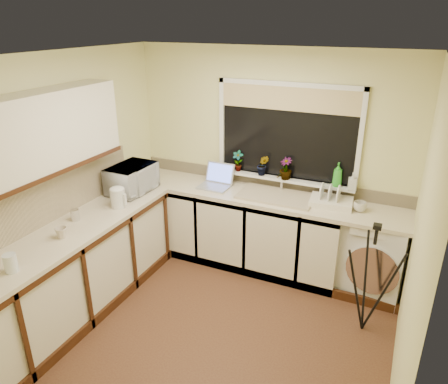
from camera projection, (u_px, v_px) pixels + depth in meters
floor at (213, 326)px, 4.03m from camera, size 3.20×3.20×0.00m
ceiling at (209, 57)px, 3.09m from camera, size 3.20×3.20×0.00m
wall_back at (269, 159)px, 4.82m from camera, size 3.20×0.00×3.20m
wall_front at (89, 315)px, 2.30m from camera, size 3.20×0.00×3.20m
wall_left at (66, 181)px, 4.17m from camera, size 0.00×3.00×3.00m
wall_right at (417, 249)px, 2.94m from camera, size 0.00×3.00×3.00m
base_cabinet_back at (232, 226)px, 4.99m from camera, size 2.55×0.60×0.86m
base_cabinet_left at (79, 272)px, 4.11m from camera, size 0.54×2.40×0.86m
worktop_back at (259, 196)px, 4.70m from camera, size 3.20×0.60×0.04m
worktop_left at (72, 231)px, 3.94m from camera, size 0.60×2.40×0.04m
upper_cabinet at (31, 137)px, 3.51m from camera, size 0.28×1.90×0.70m
splashback_left at (45, 201)px, 3.95m from camera, size 0.02×2.40×0.45m
splashback_back at (268, 180)px, 4.90m from camera, size 3.20×0.02×0.14m
window_glass at (287, 133)px, 4.60m from camera, size 1.50×0.02×1.00m
window_blind at (288, 99)px, 4.44m from camera, size 1.50×0.02×0.25m
windowsill at (283, 179)px, 4.75m from camera, size 1.60×0.14×0.03m
sink at (276, 196)px, 4.61m from camera, size 0.82×0.46×0.03m
faucet at (282, 182)px, 4.72m from camera, size 0.03×0.03×0.24m
washing_machine at (376, 254)px, 4.40m from camera, size 0.70×0.68×0.88m
laptop at (217, 180)px, 4.90m from camera, size 0.35×0.35×0.25m
kettle at (118, 198)px, 4.34m from camera, size 0.15×0.15×0.20m
dish_rack at (331, 202)px, 4.42m from camera, size 0.46×0.36×0.06m
tripod at (369, 279)px, 3.78m from camera, size 0.64×0.64×1.10m
glass_jug at (11, 263)px, 3.24m from camera, size 0.10×0.10×0.15m
steel_jar at (75, 215)px, 4.07m from camera, size 0.08×0.08×0.11m
microwave at (132, 179)px, 4.71m from camera, size 0.39×0.56×0.30m
plant_a at (238, 161)px, 4.90m from camera, size 0.13×0.09×0.25m
plant_b at (263, 165)px, 4.78m from camera, size 0.15×0.13×0.24m
plant_c at (286, 168)px, 4.66m from camera, size 0.18×0.18×0.25m
soap_bottle_green at (338, 175)px, 4.46m from camera, size 0.11×0.11×0.26m
soap_bottle_clear at (353, 181)px, 4.39m from camera, size 0.09×0.10×0.18m
cup_back at (360, 207)px, 4.26m from camera, size 0.16×0.16×0.10m
cup_left at (61, 233)px, 3.75m from camera, size 0.13×0.13×0.10m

